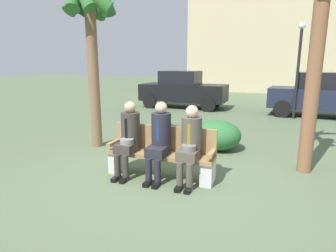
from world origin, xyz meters
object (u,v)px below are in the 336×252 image
(park_bench, at_px, (161,153))
(street_lamp, at_px, (299,61))
(parked_car_near, at_px, (183,89))
(seated_man_left, at_px, (128,135))
(shrub_near_bench, at_px, (217,135))
(building_backdrop, at_px, (274,12))
(seated_man_middle, at_px, (159,137))
(seated_man_right, at_px, (190,141))
(parked_car_far, at_px, (323,95))
(palm_tree_short, at_px, (90,11))

(park_bench, relative_size, street_lamp, 0.56)
(parked_car_near, bearing_deg, seated_man_left, -79.60)
(shrub_near_bench, xyz_separation_m, building_backdrop, (0.91, 17.80, 5.51))
(park_bench, height_order, street_lamp, street_lamp)
(seated_man_left, xyz_separation_m, parked_car_near, (-1.49, 8.13, 0.10))
(shrub_near_bench, relative_size, parked_car_near, 0.28)
(seated_man_middle, bearing_deg, parked_car_near, 104.41)
(seated_man_middle, bearing_deg, seated_man_left, -179.23)
(park_bench, distance_m, seated_man_right, 0.65)
(shrub_near_bench, height_order, parked_car_far, parked_car_far)
(seated_man_left, xyz_separation_m, seated_man_middle, (0.59, 0.01, 0.02))
(shrub_near_bench, height_order, building_backdrop, building_backdrop)
(seated_man_middle, height_order, parked_car_near, parked_car_near)
(street_lamp, bearing_deg, park_bench, -111.02)
(seated_man_left, relative_size, parked_car_near, 0.34)
(seated_man_middle, height_order, seated_man_right, seated_man_middle)
(seated_man_left, height_order, street_lamp, street_lamp)
(parked_car_far, bearing_deg, seated_man_left, -118.75)
(parked_car_near, xyz_separation_m, parked_car_far, (5.69, -0.48, 0.00))
(street_lamp, bearing_deg, seated_man_middle, -110.58)
(shrub_near_bench, relative_size, street_lamp, 0.33)
(seated_man_middle, bearing_deg, seated_man_right, -0.96)
(seated_man_right, height_order, street_lamp, street_lamp)
(palm_tree_short, xyz_separation_m, parked_car_far, (5.80, 6.29, -2.31))
(seated_man_middle, bearing_deg, street_lamp, 69.42)
(seated_man_left, distance_m, parked_car_near, 8.27)
(parked_car_far, bearing_deg, shrub_near_bench, -118.11)
(seated_man_middle, distance_m, seated_man_right, 0.55)
(seated_man_left, relative_size, parked_car_far, 0.33)
(street_lamp, distance_m, building_backdrop, 13.54)
(park_bench, relative_size, parked_car_near, 0.49)
(seated_man_left, height_order, seated_man_middle, seated_man_middle)
(parked_car_near, bearing_deg, seated_man_right, -72.06)
(seated_man_left, bearing_deg, park_bench, 12.47)
(park_bench, distance_m, parked_car_far, 8.35)
(parked_car_far, distance_m, building_backdrop, 13.37)
(seated_man_right, distance_m, palm_tree_short, 3.90)
(shrub_near_bench, relative_size, parked_car_far, 0.28)
(seated_man_right, relative_size, palm_tree_short, 0.32)
(seated_man_left, bearing_deg, seated_man_right, -0.06)
(seated_man_right, bearing_deg, parked_car_near, 107.94)
(seated_man_right, xyz_separation_m, parked_car_near, (-2.63, 8.13, 0.11))
(palm_tree_short, height_order, parked_car_far, palm_tree_short)
(parked_car_far, bearing_deg, seated_man_right, -111.78)
(building_backdrop, bearing_deg, street_lamp, -85.35)
(seated_man_right, bearing_deg, seated_man_left, 179.94)
(palm_tree_short, bearing_deg, seated_man_right, -26.32)
(park_bench, xyz_separation_m, palm_tree_short, (-2.19, 1.23, 2.73))
(palm_tree_short, bearing_deg, parked_car_near, 89.05)
(park_bench, xyz_separation_m, street_lamp, (2.61, 6.78, 1.68))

